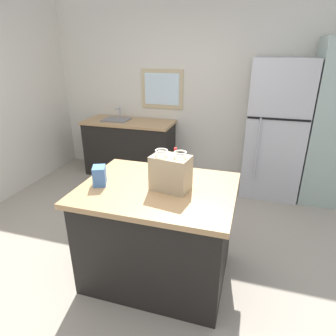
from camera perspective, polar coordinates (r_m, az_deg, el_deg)
ground at (r=2.96m, az=-4.59°, el=-19.04°), size 5.94×5.94×0.00m
back_wall at (r=4.64m, az=6.18°, el=15.19°), size 4.81×0.13×2.75m
kitchen_island at (r=2.64m, az=-1.93°, el=-12.43°), size 1.27×0.98×0.90m
refrigerator at (r=4.25m, az=20.21°, el=7.03°), size 0.76×0.71×1.85m
tall_cabinet at (r=4.31m, az=28.91°, el=7.46°), size 0.48×0.64×2.09m
sink_counter at (r=4.82m, az=-7.54°, el=4.12°), size 1.43×0.62×1.07m
shopping_bag at (r=2.31m, az=0.53°, el=-0.92°), size 0.33×0.24×0.33m
small_box at (r=2.49m, az=-13.29°, el=-1.47°), size 0.15×0.16×0.16m
bottle at (r=2.55m, az=1.44°, el=0.85°), size 0.06×0.06×0.27m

